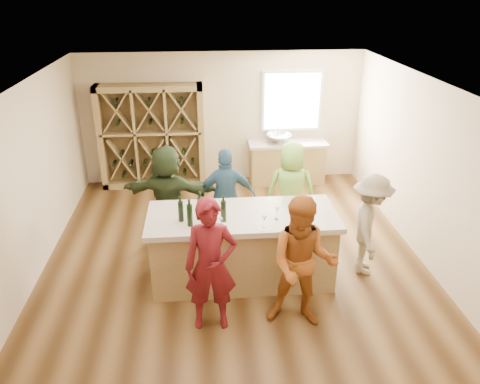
{
  "coord_description": "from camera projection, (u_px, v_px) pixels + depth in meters",
  "views": [
    {
      "loc": [
        -0.47,
        -6.31,
        4.14
      ],
      "look_at": [
        0.1,
        0.2,
        1.15
      ],
      "focal_mm": 35.0,
      "sensor_mm": 36.0,
      "label": 1
    }
  ],
  "objects": [
    {
      "name": "floor",
      "position": [
        235.0,
        265.0,
        7.5
      ],
      "size": [
        6.0,
        7.0,
        0.1
      ],
      "primitive_type": "cube",
      "color": "#56391B",
      "rests_on": "ground"
    },
    {
      "name": "ceiling",
      "position": [
        234.0,
        84.0,
        6.29
      ],
      "size": [
        6.0,
        7.0,
        0.1
      ],
      "primitive_type": "cube",
      "color": "white",
      "rests_on": "ground"
    },
    {
      "name": "wall_back",
      "position": [
        222.0,
        118.0,
        10.11
      ],
      "size": [
        6.0,
        0.1,
        2.8
      ],
      "primitive_type": "cube",
      "color": "beige",
      "rests_on": "ground"
    },
    {
      "name": "wall_front",
      "position": [
        269.0,
        361.0,
        3.68
      ],
      "size": [
        6.0,
        0.1,
        2.8
      ],
      "primitive_type": "cube",
      "color": "beige",
      "rests_on": "ground"
    },
    {
      "name": "wall_left",
      "position": [
        21.0,
        190.0,
        6.65
      ],
      "size": [
        0.1,
        7.0,
        2.8
      ],
      "primitive_type": "cube",
      "color": "beige",
      "rests_on": "ground"
    },
    {
      "name": "wall_right",
      "position": [
        433.0,
        176.0,
        7.13
      ],
      "size": [
        0.1,
        7.0,
        2.8
      ],
      "primitive_type": "cube",
      "color": "beige",
      "rests_on": "ground"
    },
    {
      "name": "window_frame",
      "position": [
        292.0,
        101.0,
        10.01
      ],
      "size": [
        1.3,
        0.06,
        1.3
      ],
      "primitive_type": "cube",
      "color": "white",
      "rests_on": "wall_back"
    },
    {
      "name": "window_pane",
      "position": [
        292.0,
        101.0,
        9.98
      ],
      "size": [
        1.18,
        0.01,
        1.18
      ],
      "primitive_type": "cube",
      "color": "white",
      "rests_on": "wall_back"
    },
    {
      "name": "wine_rack",
      "position": [
        152.0,
        137.0,
        9.86
      ],
      "size": [
        2.2,
        0.45,
        2.2
      ],
      "primitive_type": "cube",
      "color": "olive",
      "rests_on": "floor"
    },
    {
      "name": "back_counter_base",
      "position": [
        287.0,
        163.0,
        10.31
      ],
      "size": [
        1.6,
        0.58,
        0.86
      ],
      "primitive_type": "cube",
      "color": "olive",
      "rests_on": "floor"
    },
    {
      "name": "back_counter_top",
      "position": [
        288.0,
        143.0,
        10.11
      ],
      "size": [
        1.7,
        0.62,
        0.06
      ],
      "primitive_type": "cube",
      "color": "#B7A996",
      "rests_on": "back_counter_base"
    },
    {
      "name": "sink",
      "position": [
        279.0,
        138.0,
        10.05
      ],
      "size": [
        0.54,
        0.54,
        0.19
      ],
      "primitive_type": "imported",
      "color": "silver",
      "rests_on": "back_counter_top"
    },
    {
      "name": "faucet",
      "position": [
        278.0,
        133.0,
        10.19
      ],
      "size": [
        0.02,
        0.02,
        0.3
      ],
      "primitive_type": "cylinder",
      "color": "silver",
      "rests_on": "back_counter_top"
    },
    {
      "name": "tasting_counter_base",
      "position": [
        242.0,
        249.0,
        6.9
      ],
      "size": [
        2.6,
        1.0,
        1.0
      ],
      "primitive_type": "cube",
      "color": "olive",
      "rests_on": "floor"
    },
    {
      "name": "tasting_counter_top",
      "position": [
        242.0,
        217.0,
        6.68
      ],
      "size": [
        2.72,
        1.12,
        0.08
      ],
      "primitive_type": "cube",
      "color": "#B7A996",
      "rests_on": "tasting_counter_base"
    },
    {
      "name": "wine_bottle_a",
      "position": [
        181.0,
        211.0,
        6.42
      ],
      "size": [
        0.09,
        0.09,
        0.3
      ],
      "primitive_type": "cylinder",
      "rotation": [
        0.0,
        0.0,
        0.24
      ],
      "color": "black",
      "rests_on": "tasting_counter_top"
    },
    {
      "name": "wine_bottle_b",
      "position": [
        190.0,
        215.0,
        6.29
      ],
      "size": [
        0.1,
        0.1,
        0.31
      ],
      "primitive_type": "cylinder",
      "rotation": [
        0.0,
        0.0,
        -0.37
      ],
      "color": "black",
      "rests_on": "tasting_counter_top"
    },
    {
      "name": "wine_bottle_c",
      "position": [
        200.0,
        208.0,
        6.49
      ],
      "size": [
        0.1,
        0.1,
        0.32
      ],
      "primitive_type": "cylinder",
      "rotation": [
        0.0,
        0.0,
        -0.41
      ],
      "color": "black",
      "rests_on": "tasting_counter_top"
    },
    {
      "name": "wine_bottle_e",
      "position": [
        223.0,
        211.0,
        6.42
      ],
      "size": [
        0.08,
        0.08,
        0.3
      ],
      "primitive_type": "cylinder",
      "rotation": [
        0.0,
        0.0,
        -0.1
      ],
      "color": "black",
      "rests_on": "tasting_counter_top"
    },
    {
      "name": "wine_glass_a",
      "position": [
        221.0,
        225.0,
        6.2
      ],
      "size": [
        0.08,
        0.08,
        0.17
      ],
      "primitive_type": "cone",
      "rotation": [
        0.0,
        0.0,
        -0.33
      ],
      "color": "white",
      "rests_on": "tasting_counter_top"
    },
    {
      "name": "wine_glass_b",
      "position": [
        264.0,
        222.0,
        6.26
      ],
      "size": [
        0.08,
        0.08,
        0.17
      ],
      "primitive_type": "cone",
      "rotation": [
        0.0,
        0.0,
        0.32
      ],
      "color": "white",
      "rests_on": "tasting_counter_top"
    },
    {
      "name": "wine_glass_d",
      "position": [
        277.0,
        214.0,
        6.48
      ],
      "size": [
        0.09,
        0.09,
        0.18
      ],
      "primitive_type": "cone",
      "rotation": [
        0.0,
        0.0,
        0.4
      ],
      "color": "white",
      "rests_on": "tasting_counter_top"
    },
    {
      "name": "wine_glass_e",
      "position": [
        313.0,
        213.0,
        6.5
      ],
      "size": [
        0.08,
        0.08,
        0.18
      ],
      "primitive_type": "cone",
      "rotation": [
        0.0,
        0.0,
        -0.27
      ],
      "color": "white",
      "rests_on": "tasting_counter_top"
    },
    {
      "name": "tasting_menu_a",
      "position": [
        217.0,
        228.0,
        6.29
      ],
      "size": [
        0.31,
        0.36,
        0.0
      ],
      "primitive_type": "cube",
      "rotation": [
        0.0,
        0.0,
        -0.32
      ],
      "color": "white",
      "rests_on": "tasting_counter_top"
    },
    {
      "name": "tasting_menu_b",
      "position": [
        264.0,
        226.0,
        6.35
      ],
      "size": [
        0.24,
        0.3,
        0.0
      ],
      "primitive_type": "cube",
      "rotation": [
        0.0,
        0.0,
        0.16
      ],
      "color": "white",
      "rests_on": "tasting_counter_top"
    },
    {
      "name": "tasting_menu_c",
      "position": [
        307.0,
        226.0,
        6.35
      ],
      "size": [
        0.25,
        0.32,
        0.0
      ],
      "primitive_type": "cube",
      "rotation": [
        0.0,
        0.0,
        -0.07
      ],
      "color": "white",
      "rests_on": "tasting_counter_top"
    },
    {
      "name": "person_near_left",
      "position": [
        211.0,
        265.0,
        5.79
      ],
      "size": [
        0.66,
        0.48,
        1.8
      ],
      "primitive_type": "imported",
      "rotation": [
        0.0,
        0.0,
        0.0
      ],
      "color": "#590F14",
      "rests_on": "floor"
    },
    {
      "name": "person_near_right",
      "position": [
        303.0,
        264.0,
        5.83
      ],
      "size": [
        0.96,
        0.66,
        1.8
      ],
      "primitive_type": "imported",
      "rotation": [
        0.0,
        0.0,
        -0.23
      ],
      "color": "#994C19",
      "rests_on": "floor"
    },
    {
      "name": "person_server",
      "position": [
        370.0,
        225.0,
        6.96
      ],
      "size": [
        0.76,
        1.12,
        1.59
      ],
      "primitive_type": "imported",
      "rotation": [
        0.0,
        0.0,
        1.27
      ],
      "color": "gray",
      "rests_on": "floor"
    },
    {
      "name": "person_far_mid",
      "position": [
        227.0,
        197.0,
        7.77
      ],
      "size": [
        0.98,
        0.5,
        1.66
      ],
      "primitive_type": "imported",
      "rotation": [
        0.0,
        0.0,
        3.14
      ],
      "color": "#335972",
      "rests_on": "floor"
    },
    {
      "name": "person_far_right",
      "position": [
        291.0,
        190.0,
        7.96
      ],
      "size": [
        0.91,
        0.66,
        1.71
      ],
      "primitive_type": "imported",
      "rotation": [
        0.0,
        0.0,
        2.99
      ],
      "color": "#8CC64C",
      "rests_on": "floor"
    },
    {
      "name": "person_far_left",
      "position": [
        168.0,
        195.0,
        7.75
      ],
      "size": [
        1.68,
        0.84,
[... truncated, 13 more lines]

